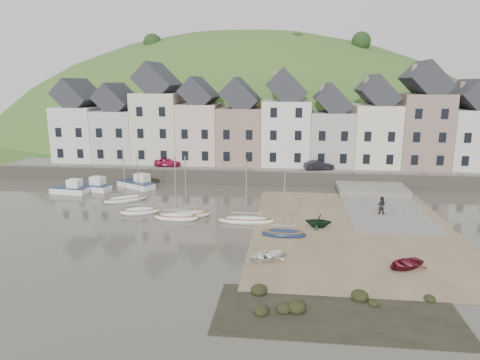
# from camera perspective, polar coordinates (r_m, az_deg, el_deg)

# --- Properties ---
(ground) EXTENTS (160.00, 160.00, 0.00)m
(ground) POSITION_cam_1_polar(r_m,az_deg,el_deg) (40.64, -0.96, -5.99)
(ground) COLOR #484438
(ground) RESTS_ON ground
(quay_land) EXTENTS (90.00, 30.00, 1.50)m
(quay_land) POSITION_cam_1_polar(r_m,az_deg,el_deg) (71.41, 2.36, 2.80)
(quay_land) COLOR #3F5E25
(quay_land) RESTS_ON ground
(quay_street) EXTENTS (70.00, 7.00, 0.10)m
(quay_street) POSITION_cam_1_polar(r_m,az_deg,el_deg) (59.99, 1.57, 1.68)
(quay_street) COLOR slate
(quay_street) RESTS_ON quay_land
(seawall) EXTENTS (70.00, 1.20, 1.80)m
(seawall) POSITION_cam_1_polar(r_m,az_deg,el_deg) (56.71, 1.26, 0.36)
(seawall) COLOR slate
(seawall) RESTS_ON ground
(beach) EXTENTS (18.00, 26.00, 0.06)m
(beach) POSITION_cam_1_polar(r_m,az_deg,el_deg) (40.76, 14.66, -6.31)
(beach) COLOR brown
(beach) RESTS_ON ground
(slipway) EXTENTS (8.00, 18.00, 0.12)m
(slipway) POSITION_cam_1_polar(r_m,az_deg,el_deg) (48.98, 18.02, -3.28)
(slipway) COLOR slate
(slipway) RESTS_ON ground
(hillside) EXTENTS (134.40, 84.00, 84.00)m
(hillside) POSITION_cam_1_polar(r_m,az_deg,el_deg) (103.44, 0.63, -4.74)
(hillside) COLOR #3F5E25
(hillside) RESTS_ON ground
(townhouse_terrace) EXTENTS (61.05, 8.00, 13.93)m
(townhouse_terrace) POSITION_cam_1_polar(r_m,az_deg,el_deg) (62.51, 3.50, 7.45)
(townhouse_terrace) COLOR silver
(townhouse_terrace) RESTS_ON quay_land
(sailboat_0) EXTENTS (4.80, 4.03, 6.32)m
(sailboat_0) POSITION_cam_1_polar(r_m,az_deg,el_deg) (50.29, -14.78, -2.43)
(sailboat_0) COLOR white
(sailboat_0) RESTS_ON ground
(sailboat_1) EXTENTS (4.24, 2.75, 6.32)m
(sailboat_1) POSITION_cam_1_polar(r_m,az_deg,el_deg) (45.35, -13.00, -3.97)
(sailboat_1) COLOR white
(sailboat_1) RESTS_ON ground
(sailboat_2) EXTENTS (5.03, 3.22, 6.32)m
(sailboat_2) POSITION_cam_1_polar(r_m,az_deg,el_deg) (43.27, -7.03, -4.55)
(sailboat_2) COLOR beige
(sailboat_2) RESTS_ON ground
(sailboat_3) EXTENTS (4.39, 1.61, 6.32)m
(sailboat_3) POSITION_cam_1_polar(r_m,az_deg,el_deg) (42.72, -8.32, -4.81)
(sailboat_3) COLOR white
(sailboat_3) RESTS_ON ground
(sailboat_4) EXTENTS (5.40, 1.71, 6.32)m
(sailboat_4) POSITION_cam_1_polar(r_m,az_deg,el_deg) (41.39, 0.82, -5.26)
(sailboat_4) COLOR white
(sailboat_4) RESTS_ON ground
(sailboat_5) EXTENTS (3.89, 1.67, 6.32)m
(sailboat_5) POSITION_cam_1_polar(r_m,az_deg,el_deg) (38.05, 5.74, -6.95)
(sailboat_5) COLOR #162546
(sailboat_5) RESTS_ON ground
(motorboat_0) EXTENTS (4.89, 2.79, 1.70)m
(motorboat_0) POSITION_cam_1_polar(r_m,az_deg,el_deg) (56.36, -18.67, -0.72)
(motorboat_0) COLOR white
(motorboat_0) RESTS_ON ground
(motorboat_1) EXTENTS (4.57, 2.23, 1.70)m
(motorboat_1) POSITION_cam_1_polar(r_m,az_deg,el_deg) (55.84, -21.33, -1.05)
(motorboat_1) COLOR white
(motorboat_1) RESTS_ON ground
(motorboat_2) EXTENTS (5.48, 4.13, 1.70)m
(motorboat_2) POSITION_cam_1_polar(r_m,az_deg,el_deg) (56.39, -13.30, -0.38)
(motorboat_2) COLOR white
(motorboat_2) RESTS_ON ground
(rowboat_white) EXTENTS (3.64, 3.44, 0.61)m
(rowboat_white) POSITION_cam_1_polar(r_m,az_deg,el_deg) (32.98, 3.47, -9.89)
(rowboat_white) COLOR white
(rowboat_white) RESTS_ON beach
(rowboat_green) EXTENTS (2.48, 2.17, 1.25)m
(rowboat_green) POSITION_cam_1_polar(r_m,az_deg,el_deg) (40.40, 10.25, -5.28)
(rowboat_green) COLOR black
(rowboat_green) RESTS_ON beach
(rowboat_red) EXTENTS (3.64, 3.41, 0.61)m
(rowboat_red) POSITION_cam_1_polar(r_m,az_deg,el_deg) (33.71, 20.81, -10.22)
(rowboat_red) COLOR maroon
(rowboat_red) RESTS_ON beach
(person_red) EXTENTS (0.67, 0.63, 1.53)m
(person_red) POSITION_cam_1_polar(r_m,az_deg,el_deg) (46.28, 18.15, -3.15)
(person_red) COLOR #96391B
(person_red) RESTS_ON slipway
(person_dark) EXTENTS (1.06, 0.95, 1.80)m
(person_dark) POSITION_cam_1_polar(r_m,az_deg,el_deg) (45.73, 18.03, -3.15)
(person_dark) COLOR #232227
(person_dark) RESTS_ON slipway
(car_left) EXTENTS (3.59, 1.49, 1.22)m
(car_left) POSITION_cam_1_polar(r_m,az_deg,el_deg) (61.01, -9.53, 2.32)
(car_left) COLOR maroon
(car_left) RESTS_ON quay_street
(car_right) EXTENTS (4.11, 2.37, 1.28)m
(car_right) POSITION_cam_1_polar(r_m,az_deg,el_deg) (58.80, 10.30, 1.93)
(car_right) COLOR black
(car_right) RESTS_ON quay_street
(shore_rocks) EXTENTS (14.00, 6.00, 0.73)m
(shore_rocks) POSITION_cam_1_polar(r_m,az_deg,el_deg) (27.01, 10.61, -16.09)
(shore_rocks) COLOR black
(shore_rocks) RESTS_ON ground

